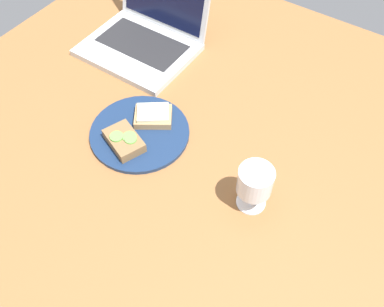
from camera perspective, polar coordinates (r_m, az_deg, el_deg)
name	(u,v)px	position (r cm, az deg, el deg)	size (l,w,h in cm)	color
wooden_table	(180,146)	(107.84, -1.61, 0.98)	(140.00, 140.00, 3.00)	brown
plate	(140,133)	(108.77, -6.99, 2.78)	(25.11, 25.11, 1.06)	navy
sandwich_with_cucumber	(124,140)	(105.17, -9.04, 1.73)	(11.93, 10.04, 3.03)	brown
sandwich_with_cheese	(153,116)	(109.69, -5.20, 5.07)	(11.78, 11.17, 2.94)	#A88456
wine_glass	(255,183)	(90.92, 8.38, -3.89)	(7.65, 7.65, 11.84)	white
laptop	(146,33)	(131.97, -6.21, 15.68)	(31.42, 29.36, 22.74)	silver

